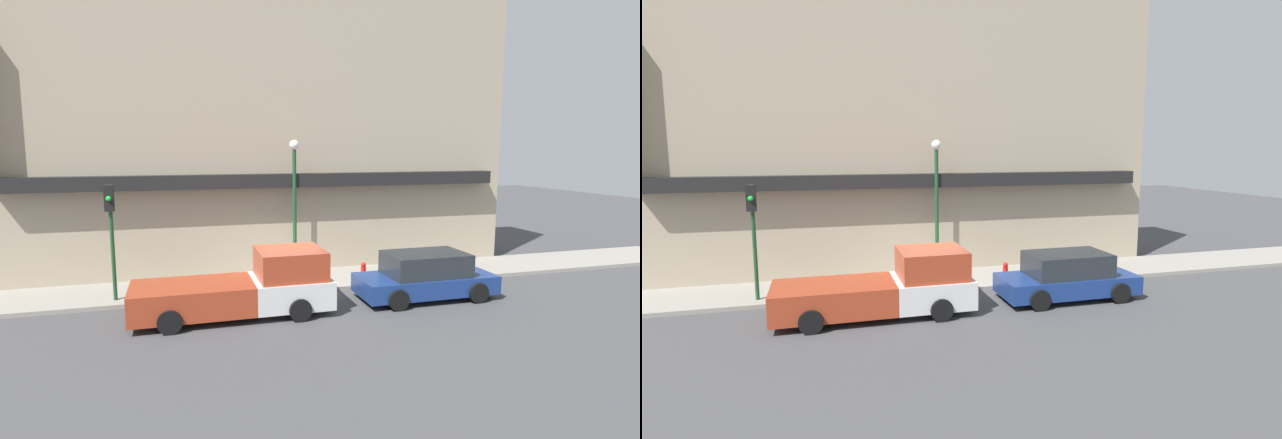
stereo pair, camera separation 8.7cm
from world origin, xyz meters
The scene contains 8 objects.
ground_plane centered at (0.00, 0.00, 0.00)m, with size 80.00×80.00×0.00m, color #424244.
sidewalk centered at (0.00, 1.39, 0.07)m, with size 36.00×2.78×0.14m.
building centered at (-0.01, 4.27, 5.45)m, with size 19.80×3.80×10.92m.
pickup_truck centered at (-1.60, -1.55, 0.81)m, with size 5.70×2.27×1.88m.
parked_car centered at (4.20, -1.55, 0.73)m, with size 4.44×2.10×1.51m.
fire_hydrant centered at (2.92, 0.68, 0.45)m, with size 0.19×0.19×0.64m.
street_lamp centered at (0.73, 2.13, 3.31)m, with size 0.36×0.36×5.02m.
traffic_light centered at (-5.42, 0.49, 2.63)m, with size 0.28×0.42×3.62m.
Camera 1 is at (-3.49, -15.74, 4.86)m, focal length 28.00 mm.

